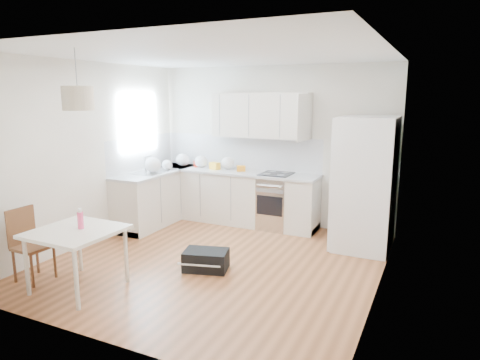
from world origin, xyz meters
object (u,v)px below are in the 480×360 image
Objects in this scene: dining_table at (76,236)px; gym_bag at (206,260)px; dining_chair at (33,245)px; refrigerator at (366,183)px.

dining_table is 1.66× the size of gym_bag.
gym_bag is (1.06, 1.10, -0.51)m from dining_table.
dining_chair is at bearing -161.64° from gym_bag.
gym_bag is (1.72, 1.16, -0.31)m from dining_chair.
dining_table is 1.04× the size of dining_chair.
refrigerator is at bearing 30.25° from gym_bag.
gym_bag is at bearing 35.73° from dining_chair.
dining_table is 0.69m from dining_chair.
dining_chair reaches higher than dining_table.
dining_chair is (-0.66, -0.06, -0.19)m from dining_table.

